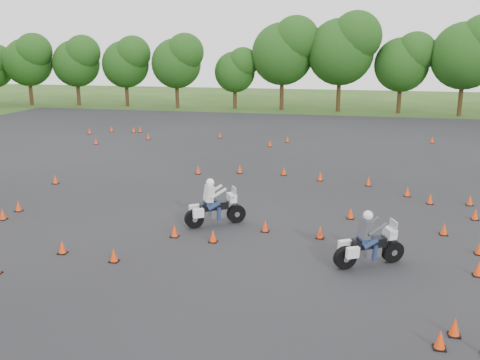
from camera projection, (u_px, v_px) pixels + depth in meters
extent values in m
plane|color=#2D5119|center=(217.00, 236.00, 20.06)|extent=(140.00, 140.00, 0.00)
plane|color=black|center=(249.00, 194.00, 25.74)|extent=(62.00, 62.00, 0.00)
cone|color=#E93809|center=(114.00, 255.00, 17.65)|extent=(0.26, 0.26, 0.45)
cone|color=#E93809|center=(320.00, 177.00, 28.23)|extent=(0.26, 0.26, 0.45)
cone|color=#E93809|center=(351.00, 213.00, 22.07)|extent=(0.26, 0.26, 0.45)
cone|color=#E93809|center=(96.00, 141.00, 38.55)|extent=(0.26, 0.26, 0.45)
cone|color=#E93809|center=(140.00, 129.00, 43.94)|extent=(0.26, 0.26, 0.45)
cone|color=#E93809|center=(62.00, 247.00, 18.36)|extent=(0.26, 0.26, 0.45)
cone|color=#E93809|center=(270.00, 143.00, 37.70)|extent=(0.26, 0.26, 0.45)
cone|color=#E93809|center=(407.00, 192.00, 25.30)|extent=(0.26, 0.26, 0.45)
cone|color=#E93809|center=(430.00, 199.00, 24.10)|extent=(0.26, 0.26, 0.45)
cone|color=#E93809|center=(444.00, 229.00, 20.17)|extent=(0.26, 0.26, 0.45)
cone|color=#E93809|center=(432.00, 140.00, 39.11)|extent=(0.26, 0.26, 0.45)
cone|color=#E93809|center=(55.00, 180.00, 27.60)|extent=(0.26, 0.26, 0.45)
cone|color=#E93809|center=(198.00, 170.00, 29.73)|extent=(0.26, 0.26, 0.45)
cone|color=#E93809|center=(369.00, 181.00, 27.22)|extent=(0.26, 0.26, 0.45)
cone|color=#E93809|center=(265.00, 226.00, 20.52)|extent=(0.26, 0.26, 0.45)
cone|color=#E93809|center=(287.00, 139.00, 39.35)|extent=(0.26, 0.26, 0.45)
cone|color=#E93809|center=(320.00, 232.00, 19.82)|extent=(0.26, 0.26, 0.45)
cone|color=#E93809|center=(18.00, 206.00, 23.05)|extent=(0.26, 0.26, 0.45)
cone|color=#E93809|center=(440.00, 340.00, 12.58)|extent=(0.26, 0.26, 0.45)
cone|color=#E93809|center=(455.00, 327.00, 13.15)|extent=(0.26, 0.26, 0.45)
cone|color=#E93809|center=(111.00, 129.00, 44.17)|extent=(0.26, 0.26, 0.45)
cone|color=#E93809|center=(470.00, 200.00, 23.89)|extent=(0.26, 0.26, 0.45)
cone|color=#E93809|center=(475.00, 214.00, 21.91)|extent=(0.26, 0.26, 0.45)
cone|color=#E93809|center=(133.00, 130.00, 43.75)|extent=(0.26, 0.26, 0.45)
cone|color=#E93809|center=(478.00, 269.00, 16.57)|extent=(0.26, 0.26, 0.45)
cone|color=#E93809|center=(220.00, 135.00, 41.25)|extent=(0.26, 0.26, 0.45)
cone|color=#E93809|center=(391.00, 224.00, 20.76)|extent=(0.26, 0.26, 0.45)
cone|color=#E93809|center=(148.00, 137.00, 40.53)|extent=(0.26, 0.26, 0.45)
cone|color=#E93809|center=(240.00, 169.00, 29.92)|extent=(0.26, 0.26, 0.45)
cone|color=#E93809|center=(174.00, 231.00, 19.95)|extent=(0.26, 0.26, 0.45)
cone|color=#E93809|center=(3.00, 214.00, 21.92)|extent=(0.26, 0.26, 0.45)
cone|color=#E93809|center=(480.00, 248.00, 18.29)|extent=(0.26, 0.26, 0.45)
cone|color=#E93809|center=(89.00, 131.00, 43.10)|extent=(0.26, 0.26, 0.45)
cone|color=#E93809|center=(213.00, 236.00, 19.42)|extent=(0.26, 0.26, 0.45)
cone|color=#E93809|center=(284.00, 171.00, 29.44)|extent=(0.26, 0.26, 0.45)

